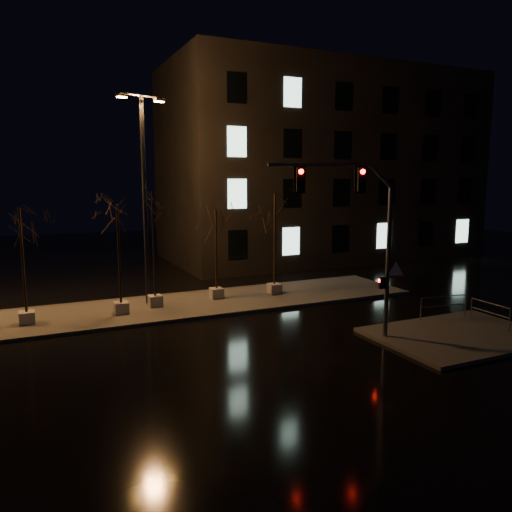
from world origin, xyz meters
name	(u,v)px	position (x,y,z in m)	size (l,w,h in m)	color
ground	(259,337)	(0.00, 0.00, 0.00)	(90.00, 90.00, 0.00)	black
median	(211,302)	(0.00, 6.00, 0.07)	(22.00, 5.00, 0.15)	#494741
sidewalk_corner	(459,335)	(7.50, -3.50, 0.07)	(7.00, 5.00, 0.15)	#494741
building	(320,166)	(14.00, 18.00, 7.50)	(25.00, 12.00, 15.00)	black
tree_0	(21,234)	(-8.74, 5.49, 4.13)	(1.80, 1.80, 5.25)	#ADA9A2
tree_1	(118,229)	(-4.67, 5.46, 4.16)	(1.80, 1.80, 5.28)	#ADA9A2
tree_2	(153,218)	(-2.88, 6.15, 4.60)	(1.80, 1.80, 5.87)	#ADA9A2
tree_3	(216,228)	(0.50, 6.48, 3.92)	(1.80, 1.80, 4.97)	#ADA9A2
tree_4	(275,216)	(3.80, 6.17, 4.45)	(1.80, 1.80, 5.67)	#ADA9A2
traffic_signal_mast	(362,225)	(3.43, -2.12, 4.69)	(5.41, 1.84, 6.91)	#56595D
streetlight_main	(144,186)	(-3.07, 6.97, 6.12)	(2.53, 1.12, 10.36)	black
guard_rail_a	(444,304)	(8.58, -1.50, 0.84)	(2.42, 0.39, 1.05)	#56595D
guard_rail_b	(490,311)	(9.61, -3.14, 0.80)	(0.12, 2.11, 1.00)	#56595D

